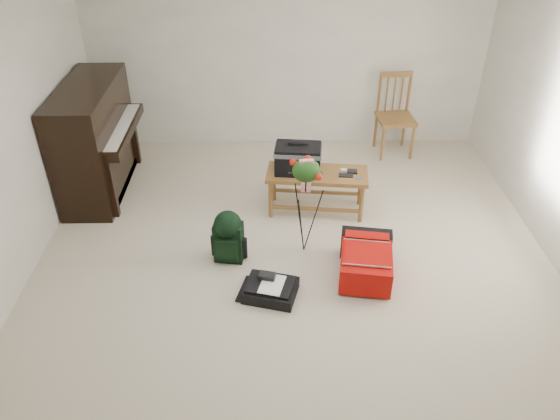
{
  "coord_description": "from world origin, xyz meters",
  "views": [
    {
      "loc": [
        -0.21,
        -3.95,
        3.4
      ],
      "look_at": [
        -0.13,
        0.35,
        0.49
      ],
      "focal_mm": 35.0,
      "sensor_mm": 36.0,
      "label": 1
    }
  ],
  "objects_px": {
    "piano": "(96,141)",
    "bench": "(304,164)",
    "dining_chair": "(395,116)",
    "green_backpack": "(228,234)",
    "black_duffel": "(271,289)",
    "flower_stand": "(305,207)",
    "red_suitcase": "(365,257)"
  },
  "relations": [
    {
      "from": "piano",
      "to": "green_backpack",
      "type": "height_order",
      "value": "piano"
    },
    {
      "from": "bench",
      "to": "dining_chair",
      "type": "height_order",
      "value": "dining_chair"
    },
    {
      "from": "dining_chair",
      "to": "flower_stand",
      "type": "bearing_deg",
      "value": -125.62
    },
    {
      "from": "piano",
      "to": "dining_chair",
      "type": "relative_size",
      "value": 1.46
    },
    {
      "from": "piano",
      "to": "dining_chair",
      "type": "distance_m",
      "value": 3.66
    },
    {
      "from": "dining_chair",
      "to": "black_duffel",
      "type": "relative_size",
      "value": 1.92
    },
    {
      "from": "green_backpack",
      "to": "dining_chair",
      "type": "bearing_deg",
      "value": 56.7
    },
    {
      "from": "dining_chair",
      "to": "black_duffel",
      "type": "distance_m",
      "value": 3.2
    },
    {
      "from": "red_suitcase",
      "to": "green_backpack",
      "type": "distance_m",
      "value": 1.31
    },
    {
      "from": "piano",
      "to": "flower_stand",
      "type": "bearing_deg",
      "value": -28.58
    },
    {
      "from": "piano",
      "to": "flower_stand",
      "type": "distance_m",
      "value": 2.61
    },
    {
      "from": "piano",
      "to": "dining_chair",
      "type": "bearing_deg",
      "value": 13.23
    },
    {
      "from": "piano",
      "to": "flower_stand",
      "type": "height_order",
      "value": "piano"
    },
    {
      "from": "bench",
      "to": "dining_chair",
      "type": "relative_size",
      "value": 1.08
    },
    {
      "from": "bench",
      "to": "green_backpack",
      "type": "relative_size",
      "value": 2.04
    },
    {
      "from": "flower_stand",
      "to": "bench",
      "type": "bearing_deg",
      "value": 84.37
    },
    {
      "from": "piano",
      "to": "bench",
      "type": "xyz_separation_m",
      "value": [
        2.32,
        -0.53,
        -0.02
      ]
    },
    {
      "from": "dining_chair",
      "to": "green_backpack",
      "type": "height_order",
      "value": "dining_chair"
    },
    {
      "from": "piano",
      "to": "red_suitcase",
      "type": "distance_m",
      "value": 3.28
    },
    {
      "from": "piano",
      "to": "black_duffel",
      "type": "xyz_separation_m",
      "value": [
        1.95,
        -1.9,
        -0.53
      ]
    },
    {
      "from": "black_duffel",
      "to": "flower_stand",
      "type": "height_order",
      "value": "flower_stand"
    },
    {
      "from": "bench",
      "to": "black_duffel",
      "type": "height_order",
      "value": "bench"
    },
    {
      "from": "bench",
      "to": "green_backpack",
      "type": "bearing_deg",
      "value": -125.65
    },
    {
      "from": "piano",
      "to": "black_duffel",
      "type": "bearing_deg",
      "value": -44.16
    },
    {
      "from": "piano",
      "to": "bench",
      "type": "relative_size",
      "value": 1.35
    },
    {
      "from": "red_suitcase",
      "to": "black_duffel",
      "type": "height_order",
      "value": "red_suitcase"
    },
    {
      "from": "bench",
      "to": "flower_stand",
      "type": "distance_m",
      "value": 0.72
    },
    {
      "from": "dining_chair",
      "to": "green_backpack",
      "type": "relative_size",
      "value": 1.88
    },
    {
      "from": "bench",
      "to": "black_duffel",
      "type": "xyz_separation_m",
      "value": [
        -0.36,
        -1.37,
        -0.51
      ]
    },
    {
      "from": "bench",
      "to": "black_duffel",
      "type": "relative_size",
      "value": 2.08
    },
    {
      "from": "red_suitcase",
      "to": "black_duffel",
      "type": "distance_m",
      "value": 0.95
    },
    {
      "from": "green_backpack",
      "to": "piano",
      "type": "bearing_deg",
      "value": 147.32
    }
  ]
}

